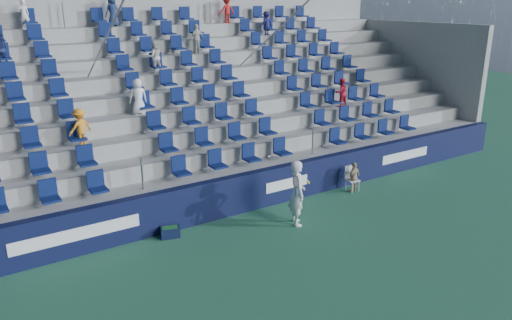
% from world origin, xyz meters
% --- Properties ---
extents(ground, '(70.00, 70.00, 0.00)m').
position_xyz_m(ground, '(0.00, 0.00, 0.00)').
color(ground, '#2E6D4B').
rests_on(ground, ground).
extents(sponsor_wall, '(24.00, 0.32, 1.20)m').
position_xyz_m(sponsor_wall, '(0.00, 3.15, 0.60)').
color(sponsor_wall, '#0E1335').
rests_on(sponsor_wall, ground).
extents(grandstand, '(24.00, 8.17, 6.63)m').
position_xyz_m(grandstand, '(-0.01, 8.24, 2.13)').
color(grandstand, '#A2A29D').
rests_on(grandstand, ground).
extents(tennis_player, '(0.75, 0.82, 1.92)m').
position_xyz_m(tennis_player, '(0.78, 1.54, 0.96)').
color(tennis_player, silver).
rests_on(tennis_player, ground).
extents(line_judge_chair, '(0.43, 0.44, 0.87)m').
position_xyz_m(line_judge_chair, '(3.93, 2.64, 0.50)').
color(line_judge_chair, white).
rests_on(line_judge_chair, ground).
extents(line_judge, '(0.65, 0.38, 1.04)m').
position_xyz_m(line_judge, '(3.93, 2.50, 0.52)').
color(line_judge, tan).
rests_on(line_judge, ground).
extents(ball_bin, '(0.59, 0.47, 0.29)m').
position_xyz_m(ball_bin, '(-2.63, 2.75, 0.16)').
color(ball_bin, '#0E1533').
rests_on(ball_bin, ground).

